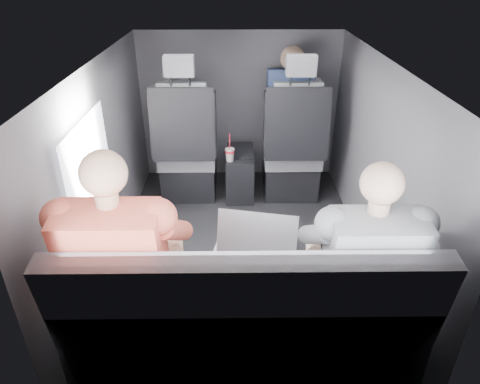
{
  "coord_description": "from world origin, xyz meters",
  "views": [
    {
      "loc": [
        -0.04,
        -2.54,
        1.9
      ],
      "look_at": [
        -0.01,
        -0.05,
        0.52
      ],
      "focal_mm": 32.0,
      "sensor_mm": 36.0,
      "label": 1
    }
  ],
  "objects_px": {
    "center_console": "(240,173)",
    "laptop_white": "(133,248)",
    "laptop_black": "(356,241)",
    "front_seat_left": "(188,155)",
    "passenger_rear_left": "(127,265)",
    "laptop_silver": "(255,240)",
    "passenger_front_right": "(290,105)",
    "soda_cup": "(230,154)",
    "front_seat_right": "(292,154)",
    "rear_bench": "(244,332)",
    "passenger_rear_right": "(358,267)"
  },
  "relations": [
    {
      "from": "center_console",
      "to": "laptop_white",
      "type": "bearing_deg",
      "value": -107.75
    },
    {
      "from": "laptop_white",
      "to": "laptop_black",
      "type": "relative_size",
      "value": 1.02
    },
    {
      "from": "front_seat_left",
      "to": "passenger_rear_left",
      "type": "distance_m",
      "value": 1.83
    },
    {
      "from": "laptop_silver",
      "to": "passenger_front_right",
      "type": "height_order",
      "value": "passenger_front_right"
    },
    {
      "from": "passenger_rear_left",
      "to": "front_seat_left",
      "type": "bearing_deg",
      "value": 87.04
    },
    {
      "from": "front_seat_left",
      "to": "soda_cup",
      "type": "relative_size",
      "value": 5.3
    },
    {
      "from": "laptop_black",
      "to": "passenger_rear_left",
      "type": "distance_m",
      "value": 1.13
    },
    {
      "from": "front_seat_right",
      "to": "rear_bench",
      "type": "xyz_separation_m",
      "value": [
        -0.45,
        -1.9,
        -0.09
      ]
    },
    {
      "from": "front_seat_left",
      "to": "front_seat_right",
      "type": "xyz_separation_m",
      "value": [
        0.9,
        0.0,
        0.0
      ]
    },
    {
      "from": "passenger_rear_right",
      "to": "passenger_front_right",
      "type": "distance_m",
      "value": 2.07
    },
    {
      "from": "front_seat_right",
      "to": "passenger_front_right",
      "type": "relative_size",
      "value": 1.54
    },
    {
      "from": "laptop_silver",
      "to": "laptop_black",
      "type": "bearing_deg",
      "value": -0.56
    },
    {
      "from": "passenger_rear_left",
      "to": "front_seat_right",
      "type": "bearing_deg",
      "value": 61.2
    },
    {
      "from": "laptop_white",
      "to": "passenger_rear_right",
      "type": "relative_size",
      "value": 0.39
    },
    {
      "from": "passenger_front_right",
      "to": "laptop_silver",
      "type": "bearing_deg",
      "value": -101.55
    },
    {
      "from": "rear_bench",
      "to": "passenger_rear_right",
      "type": "relative_size",
      "value": 1.33
    },
    {
      "from": "laptop_black",
      "to": "front_seat_right",
      "type": "bearing_deg",
      "value": 94.26
    },
    {
      "from": "laptop_white",
      "to": "passenger_rear_right",
      "type": "bearing_deg",
      "value": -7.62
    },
    {
      "from": "front_seat_right",
      "to": "center_console",
      "type": "relative_size",
      "value": 2.64
    },
    {
      "from": "passenger_rear_left",
      "to": "passenger_front_right",
      "type": "xyz_separation_m",
      "value": [
        0.98,
        2.07,
        0.11
      ]
    },
    {
      "from": "center_console",
      "to": "laptop_silver",
      "type": "xyz_separation_m",
      "value": [
        0.06,
        -1.65,
        0.44
      ]
    },
    {
      "from": "soda_cup",
      "to": "laptop_black",
      "type": "bearing_deg",
      "value": -66.1
    },
    {
      "from": "front_seat_right",
      "to": "passenger_front_right",
      "type": "bearing_deg",
      "value": 92.1
    },
    {
      "from": "passenger_rear_right",
      "to": "passenger_front_right",
      "type": "bearing_deg",
      "value": 92.57
    },
    {
      "from": "center_console",
      "to": "laptop_white",
      "type": "height_order",
      "value": "laptop_white"
    },
    {
      "from": "passenger_front_right",
      "to": "front_seat_left",
      "type": "bearing_deg",
      "value": -163.85
    },
    {
      "from": "center_console",
      "to": "passenger_rear_left",
      "type": "relative_size",
      "value": 0.38
    },
    {
      "from": "front_seat_right",
      "to": "laptop_silver",
      "type": "height_order",
      "value": "front_seat_right"
    },
    {
      "from": "rear_bench",
      "to": "laptop_white",
      "type": "relative_size",
      "value": 3.43
    },
    {
      "from": "center_console",
      "to": "passenger_rear_left",
      "type": "bearing_deg",
      "value": -106.4
    },
    {
      "from": "front_seat_right",
      "to": "laptop_black",
      "type": "bearing_deg",
      "value": -85.74
    },
    {
      "from": "front_seat_right",
      "to": "passenger_front_right",
      "type": "height_order",
      "value": "front_seat_right"
    },
    {
      "from": "laptop_black",
      "to": "front_seat_left",
      "type": "bearing_deg",
      "value": 122.31
    },
    {
      "from": "front_seat_right",
      "to": "laptop_silver",
      "type": "bearing_deg",
      "value": -103.66
    },
    {
      "from": "passenger_rear_left",
      "to": "passenger_rear_right",
      "type": "relative_size",
      "value": 1.05
    },
    {
      "from": "center_console",
      "to": "front_seat_left",
      "type": "bearing_deg",
      "value": -174.93
    },
    {
      "from": "soda_cup",
      "to": "passenger_rear_left",
      "type": "relative_size",
      "value": 0.19
    },
    {
      "from": "front_seat_left",
      "to": "center_console",
      "type": "distance_m",
      "value": 0.49
    },
    {
      "from": "front_seat_right",
      "to": "soda_cup",
      "type": "bearing_deg",
      "value": -165.91
    },
    {
      "from": "front_seat_right",
      "to": "passenger_front_right",
      "type": "distance_m",
      "value": 0.44
    },
    {
      "from": "front_seat_left",
      "to": "passenger_rear_right",
      "type": "height_order",
      "value": "front_seat_left"
    },
    {
      "from": "laptop_black",
      "to": "passenger_front_right",
      "type": "distance_m",
      "value": 1.88
    },
    {
      "from": "front_seat_right",
      "to": "center_console",
      "type": "xyz_separation_m",
      "value": [
        -0.45,
        0.04,
        -0.2
      ]
    },
    {
      "from": "passenger_rear_left",
      "to": "center_console",
      "type": "bearing_deg",
      "value": 73.6
    },
    {
      "from": "passenger_rear_right",
      "to": "soda_cup",
      "type": "bearing_deg",
      "value": 110.3
    },
    {
      "from": "front_seat_left",
      "to": "laptop_silver",
      "type": "height_order",
      "value": "front_seat_left"
    },
    {
      "from": "soda_cup",
      "to": "laptop_silver",
      "type": "bearing_deg",
      "value": -84.4
    },
    {
      "from": "laptop_white",
      "to": "laptop_silver",
      "type": "height_order",
      "value": "laptop_silver"
    },
    {
      "from": "laptop_silver",
      "to": "passenger_rear_left",
      "type": "bearing_deg",
      "value": -161.71
    },
    {
      "from": "soda_cup",
      "to": "front_seat_right",
      "type": "bearing_deg",
      "value": 14.09
    }
  ]
}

